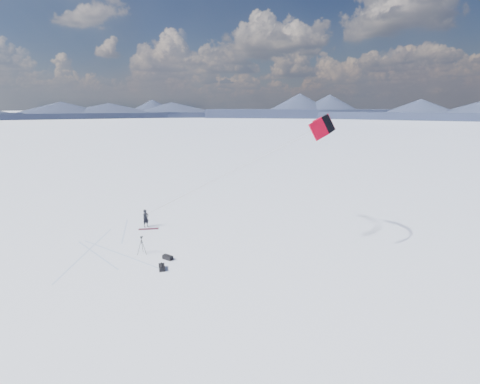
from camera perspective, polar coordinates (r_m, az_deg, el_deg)
The scene contains 9 objects.
ground at distance 27.07m, azimuth -15.86°, elevation -9.08°, with size 1800.00×1800.00×0.00m, color white.
horizon_hills at distance 25.72m, azimuth -16.51°, elevation 0.02°, with size 704.00×704.00×10.11m.
snow_tracks at distance 28.49m, azimuth -18.59°, elevation -8.11°, with size 13.93×9.84×0.01m.
snowkiter at distance 31.82m, azimuth -15.12°, elevation -5.54°, with size 0.58×0.38×1.59m, color black.
snowboard at distance 31.18m, azimuth -14.78°, elevation -5.88°, with size 1.68×0.31×0.04m, color maroon.
tripod at distance 26.00m, azimuth -15.83°, elevation -7.99°, with size 0.62×0.67×1.34m.
gear_bag_a at distance 24.99m, azimuth -11.79°, elevation -10.44°, with size 0.77×0.40×0.33m.
gear_bag_b at distance 23.63m, azimuth -12.71°, elevation -11.96°, with size 0.81×0.81×0.35m.
power_kite at distance 26.13m, azimuth 13.47°, elevation 10.54°, with size 15.44×6.60×8.71m.
Camera 1 is at (18.10, -17.30, 10.31)m, focal length 26.00 mm.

